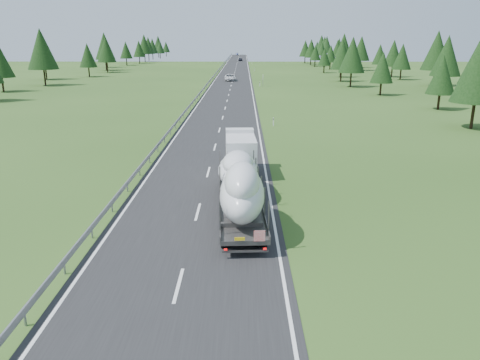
{
  "coord_description": "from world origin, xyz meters",
  "views": [
    {
      "loc": [
        2.8,
        -27.05,
        10.25
      ],
      "look_at": [
        2.6,
        0.87,
        1.81
      ],
      "focal_mm": 35.0,
      "sensor_mm": 36.0,
      "label": 1
    }
  ],
  "objects_px": {
    "boat_truck": "(240,174)",
    "distant_car_blue": "(237,54)",
    "distant_van": "(230,77)",
    "highway_sign": "(263,78)",
    "distant_car_dark": "(240,59)"
  },
  "relations": [
    {
      "from": "boat_truck",
      "to": "distant_van",
      "type": "relative_size",
      "value": 2.94
    },
    {
      "from": "highway_sign",
      "to": "distant_car_blue",
      "type": "relative_size",
      "value": 0.6
    },
    {
      "from": "boat_truck",
      "to": "distant_car_blue",
      "type": "distance_m",
      "value": 289.74
    },
    {
      "from": "distant_car_blue",
      "to": "highway_sign",
      "type": "bearing_deg",
      "value": -89.07
    },
    {
      "from": "boat_truck",
      "to": "distant_van",
      "type": "distance_m",
      "value": 93.24
    },
    {
      "from": "boat_truck",
      "to": "highway_sign",
      "type": "bearing_deg",
      "value": 86.65
    },
    {
      "from": "boat_truck",
      "to": "distant_car_blue",
      "type": "bearing_deg",
      "value": 90.8
    },
    {
      "from": "boat_truck",
      "to": "distant_car_blue",
      "type": "relative_size",
      "value": 4.02
    },
    {
      "from": "highway_sign",
      "to": "distant_car_blue",
      "type": "bearing_deg",
      "value": 92.34
    },
    {
      "from": "distant_van",
      "to": "highway_sign",
      "type": "bearing_deg",
      "value": -65.59
    },
    {
      "from": "boat_truck",
      "to": "distant_car_dark",
      "type": "relative_size",
      "value": 4.06
    },
    {
      "from": "highway_sign",
      "to": "boat_truck",
      "type": "xyz_separation_m",
      "value": [
        -4.6,
        -78.64,
        0.24
      ]
    },
    {
      "from": "distant_car_blue",
      "to": "boat_truck",
      "type": "bearing_deg",
      "value": -90.62
    },
    {
      "from": "boat_truck",
      "to": "distant_van",
      "type": "xyz_separation_m",
      "value": [
        -3.19,
        93.18,
        -1.22
      ]
    },
    {
      "from": "boat_truck",
      "to": "distant_car_blue",
      "type": "height_order",
      "value": "boat_truck"
    }
  ]
}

